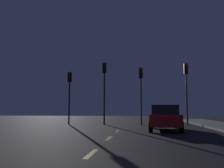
{
  "coord_description": "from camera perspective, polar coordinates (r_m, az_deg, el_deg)",
  "views": [
    {
      "loc": [
        1.45,
        -4.3,
        1.25
      ],
      "look_at": [
        -0.91,
        14.91,
        3.37
      ],
      "focal_mm": 38.24,
      "sensor_mm": 36.0,
      "label": 1
    }
  ],
  "objects": [
    {
      "name": "lane_stripe_fourth",
      "position": [
        14.63,
        1.32,
        -11.14
      ],
      "size": [
        0.16,
        1.6,
        0.01
      ],
      "primitive_type": "cube",
      "color": "#EACC4C",
      "rests_on": "ground_plane"
    },
    {
      "name": "traffic_signal_center_right",
      "position": [
        20.74,
        6.95,
        -0.13
      ],
      "size": [
        0.32,
        0.38,
        4.92
      ],
      "color": "#4C4C51",
      "rests_on": "ground_plane"
    },
    {
      "name": "traffic_signal_far_left",
      "position": [
        21.68,
        -10.14,
        -0.79
      ],
      "size": [
        0.32,
        0.38,
        4.66
      ],
      "color": "#2D2D30",
      "rests_on": "ground_plane"
    },
    {
      "name": "traffic_signal_center_left",
      "position": [
        21.02,
        -1.85,
        0.66
      ],
      "size": [
        0.32,
        0.38,
        5.44
      ],
      "color": "#2D2D30",
      "rests_on": "ground_plane"
    },
    {
      "name": "ground_plane",
      "position": [
        11.46,
        -0.3,
        -12.51
      ],
      "size": [
        80.0,
        80.0,
        0.0
      ],
      "primitive_type": "plane",
      "color": "black"
    },
    {
      "name": "traffic_signal_far_right",
      "position": [
        21.1,
        17.34,
        0.48
      ],
      "size": [
        0.32,
        0.38,
        5.19
      ],
      "color": "#4C4C51",
      "rests_on": "ground_plane"
    },
    {
      "name": "car_stopped_ahead",
      "position": [
        15.38,
        12.51,
        -7.82
      ],
      "size": [
        2.14,
        4.63,
        1.56
      ],
      "color": "#B21919",
      "rests_on": "ground_plane"
    },
    {
      "name": "lane_stripe_third",
      "position": [
        10.87,
        -0.71,
        -12.83
      ],
      "size": [
        0.16,
        1.6,
        0.01
      ],
      "primitive_type": "cube",
      "color": "#EACC4C",
      "rests_on": "ground_plane"
    },
    {
      "name": "lane_stripe_second",
      "position": [
        7.16,
        -4.97,
        -16.25
      ],
      "size": [
        0.16,
        1.6,
        0.01
      ],
      "primitive_type": "cube",
      "color": "#EACC4C",
      "rests_on": "ground_plane"
    }
  ]
}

